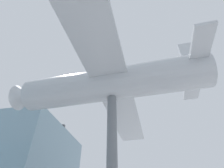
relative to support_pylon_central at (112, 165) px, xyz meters
The scene contains 2 objects.
support_pylon_central is the anchor object (origin of this frame).
suspended_airplane 4.80m from the support_pylon_central, 87.38° to the left, with size 19.70×13.06×3.52m.
Camera 1 is at (-8.57, -1.63, 1.68)m, focal length 28.00 mm.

